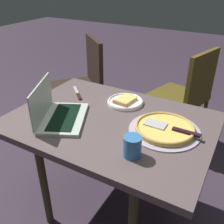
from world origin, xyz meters
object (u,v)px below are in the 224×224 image
pizza_tray (165,128)px  chair_far (185,93)px  dining_table (110,130)px  laptop (57,113)px  chair_near (82,81)px  table_knife (78,94)px  drink_cup (132,146)px  pizza_plate (125,101)px

pizza_tray → chair_far: (0.12, -0.96, -0.22)m
dining_table → laptop: laptop is taller
pizza_tray → chair_near: (1.02, -0.69, -0.20)m
chair_far → table_knife: bearing=57.2°
table_knife → drink_cup: bearing=146.0°
dining_table → pizza_plate: 0.23m
pizza_tray → chair_near: bearing=-34.2°
drink_cup → laptop: bearing=-9.2°
pizza_plate → table_knife: pizza_plate is taller
pizza_tray → dining_table: bearing=7.4°
dining_table → laptop: bearing=29.3°
dining_table → table_knife: table_knife is taller
dining_table → laptop: 0.31m
chair_near → pizza_tray: bearing=145.8°
dining_table → pizza_tray: (-0.30, -0.04, 0.08)m
pizza_tray → chair_near: chair_near is taller
dining_table → chair_near: bearing=-45.4°
pizza_plate → table_knife: size_ratio=1.28×
dining_table → pizza_tray: size_ratio=3.02×
chair_near → chair_far: (-0.90, -0.26, -0.02)m
chair_far → laptop: bearing=69.2°
pizza_plate → table_knife: bearing=7.0°
dining_table → laptop: (0.25, 0.14, 0.11)m
dining_table → pizza_tray: 0.31m
table_knife → pizza_plate: bearing=-173.0°
pizza_plate → pizza_tray: size_ratio=0.61×
pizza_plate → chair_far: bearing=-104.1°
pizza_tray → table_knife: size_ratio=2.10×
pizza_tray → drink_cup: 0.27m
pizza_plate → chair_near: (0.71, -0.52, -0.19)m
pizza_tray → chair_far: bearing=-82.7°
laptop → pizza_plate: bearing=-123.5°
table_knife → pizza_tray: bearing=168.2°
table_knife → chair_near: 0.70m
pizza_plate → dining_table: bearing=94.5°
drink_cup → chair_far: 1.25m
drink_cup → chair_near: chair_near is taller
pizza_tray → chair_far: size_ratio=0.41×
drink_cup → chair_near: bearing=-44.8°
pizza_plate → table_knife: (0.33, 0.04, -0.01)m
dining_table → chair_near: (0.72, -0.73, -0.11)m
chair_far → pizza_tray: bearing=97.3°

